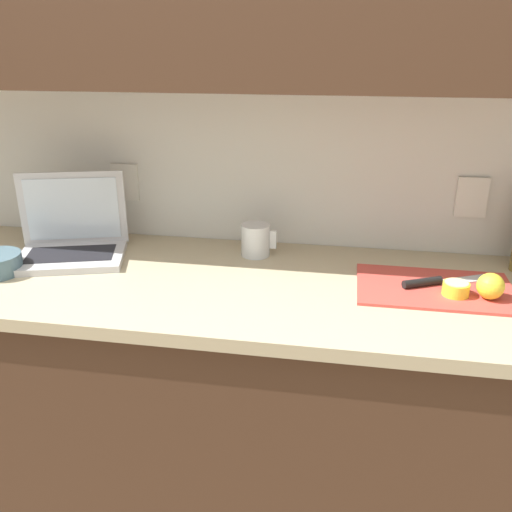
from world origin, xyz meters
TOP-DOWN VIEW (x-y plane):
  - wall_back at (0.00, 0.24)m, footprint 5.20×0.38m
  - counter_unit at (-0.02, 0.00)m, footprint 2.55×0.63m
  - laptop at (-0.44, 0.10)m, footprint 0.37×0.31m
  - cutting_board at (0.61, 0.03)m, footprint 0.40×0.26m
  - knife at (0.61, 0.04)m, footprint 0.26×0.15m
  - lemon_half_cut at (0.66, -0.01)m, footprint 0.07×0.07m
  - lemon_whole_beside at (0.74, -0.02)m, footprint 0.07×0.07m
  - measuring_cup at (0.11, 0.19)m, footprint 0.11×0.09m

SIDE VIEW (x-z plane):
  - counter_unit at x=-0.02m, z-range 0.01..0.94m
  - cutting_board at x=0.61m, z-range 0.93..0.94m
  - knife at x=0.61m, z-range 0.94..0.96m
  - lemon_half_cut at x=0.66m, z-range 0.94..0.97m
  - lemon_whole_beside at x=0.74m, z-range 0.94..1.00m
  - measuring_cup at x=0.11m, z-range 0.93..1.03m
  - laptop at x=-0.44m, z-range 0.87..1.11m
  - wall_back at x=0.00m, z-range 0.26..2.86m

